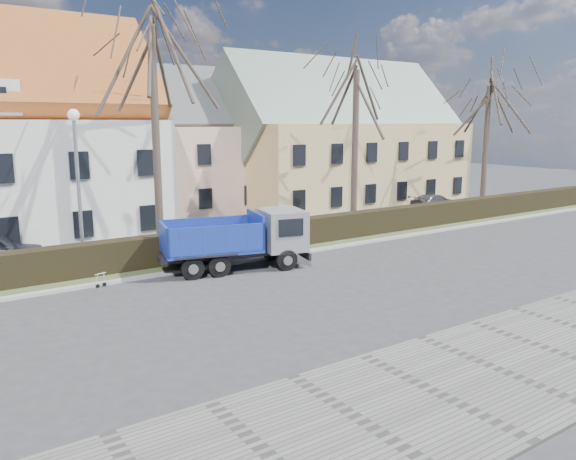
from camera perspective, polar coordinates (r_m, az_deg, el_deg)
ground at (r=20.96m, az=1.09°, el=-5.98°), size 120.00×120.00×0.00m
sidewalk_near at (r=15.27m, az=20.39°, el=-13.14°), size 80.00×5.00×0.08m
curb_far at (r=24.71m, az=-5.10°, el=-3.27°), size 80.00×0.30×0.12m
grass_strip at (r=26.08m, az=-6.82°, el=-2.57°), size 80.00×3.00×0.10m
hedge at (r=25.77m, az=-6.64°, el=-1.36°), size 60.00×0.90×1.30m
building_pink at (r=39.63m, az=-11.09°, el=7.67°), size 10.80×8.80×8.00m
building_yellow at (r=43.35m, az=5.42°, el=8.41°), size 18.80×10.80×8.50m
tree_1 at (r=26.66m, az=-13.36°, el=11.12°), size 9.20×9.20×12.65m
tree_2 at (r=32.95m, az=6.86°, el=9.79°), size 8.00×8.00×11.00m
tree_3 at (r=41.82m, az=19.51°, el=9.09°), size 7.60×7.60×10.45m
dump_truck at (r=23.46m, az=-5.88°, el=-1.05°), size 6.64×3.73×2.51m
streetlight at (r=24.19m, az=-20.48°, el=3.70°), size 0.52×0.52×6.69m
cart_frame at (r=22.10m, az=-18.91°, el=-4.87°), size 0.75×0.56×0.61m
parked_car_b at (r=40.49m, az=14.66°, el=2.72°), size 4.10×1.79×1.17m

